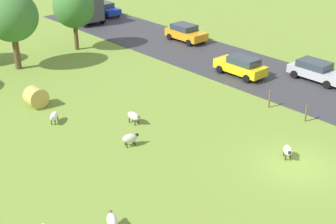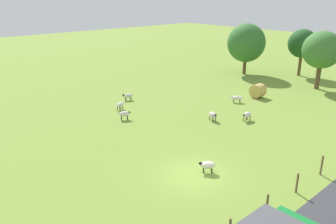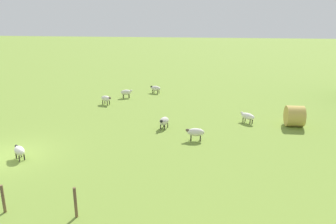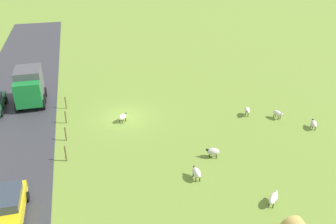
# 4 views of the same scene
# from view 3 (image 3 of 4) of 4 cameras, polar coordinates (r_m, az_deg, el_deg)

# --- Properties ---
(ground_plane) EXTENTS (160.00, 160.00, 0.00)m
(ground_plane) POSITION_cam_3_polar(r_m,az_deg,el_deg) (21.32, -24.88, -6.59)
(ground_plane) COLOR olive
(sheep_0) EXTENTS (0.99, 1.01, 0.75)m
(sheep_0) POSITION_cam_3_polar(r_m,az_deg,el_deg) (20.42, -23.47, -5.92)
(sheep_0) COLOR silver
(sheep_0) RESTS_ON ground_plane
(sheep_1) EXTENTS (1.10, 0.80, 0.79)m
(sheep_1) POSITION_cam_3_polar(r_m,az_deg,el_deg) (23.44, -0.66, -1.53)
(sheep_1) COLOR beige
(sheep_1) RESTS_ON ground_plane
(sheep_2) EXTENTS (1.14, 1.13, 0.71)m
(sheep_2) POSITION_cam_3_polar(r_m,az_deg,el_deg) (25.24, 13.10, -0.69)
(sheep_2) COLOR white
(sheep_2) RESTS_ON ground_plane
(sheep_3) EXTENTS (0.87, 1.10, 0.77)m
(sheep_3) POSITION_cam_3_polar(r_m,az_deg,el_deg) (29.67, -10.26, 2.21)
(sheep_3) COLOR silver
(sheep_3) RESTS_ON ground_plane
(sheep_4) EXTENTS (0.53, 1.18, 0.80)m
(sheep_4) POSITION_cam_3_polar(r_m,az_deg,el_deg) (21.38, 4.59, -3.38)
(sheep_4) COLOR silver
(sheep_4) RESTS_ON ground_plane
(sheep_5) EXTENTS (0.77, 1.10, 0.76)m
(sheep_5) POSITION_cam_3_polar(r_m,az_deg,el_deg) (31.64, -6.95, 3.27)
(sheep_5) COLOR silver
(sheep_5) RESTS_ON ground_plane
(sheep_6) EXTENTS (0.84, 1.16, 0.70)m
(sheep_6) POSITION_cam_3_polar(r_m,az_deg,el_deg) (33.22, -2.07, 3.95)
(sheep_6) COLOR silver
(sheep_6) RESTS_ON ground_plane
(hay_bale_0) EXTENTS (1.47, 1.20, 1.46)m
(hay_bale_0) POSITION_cam_3_polar(r_m,az_deg,el_deg) (25.40, 20.28, -0.63)
(hay_bale_0) COLOR tan
(hay_bale_0) RESTS_ON ground_plane
(fence_post_2) EXTENTS (0.12, 0.12, 1.22)m
(fence_post_2) POSITION_cam_3_polar(r_m,az_deg,el_deg) (15.64, -25.71, -12.88)
(fence_post_2) COLOR brown
(fence_post_2) RESTS_ON ground_plane
(fence_post_3) EXTENTS (0.12, 0.12, 1.30)m
(fence_post_3) POSITION_cam_3_polar(r_m,az_deg,el_deg) (14.34, -15.13, -14.31)
(fence_post_3) COLOR brown
(fence_post_3) RESTS_ON ground_plane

